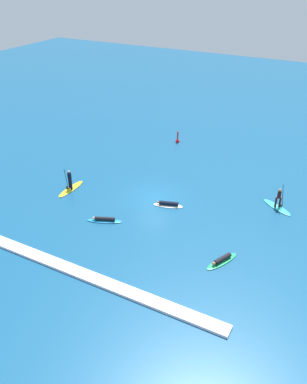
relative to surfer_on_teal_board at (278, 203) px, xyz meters
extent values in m
plane|color=navy|center=(-9.84, -3.28, -0.41)|extent=(120.00, 120.00, 0.00)
ellipsoid|color=#33C6CC|center=(-0.01, 0.00, -0.36)|extent=(2.86, 2.17, 0.09)
cylinder|color=#381414|center=(-0.16, -0.08, 0.12)|extent=(0.23, 0.23, 0.87)
cylinder|color=#381414|center=(0.14, 0.07, 0.12)|extent=(0.23, 0.23, 0.87)
cylinder|color=#381414|center=(-0.01, 0.00, 0.84)|extent=(0.41, 0.41, 0.57)
sphere|color=#A37556|center=(-0.01, 0.00, 1.26)|extent=(0.35, 0.35, 0.26)
cylinder|color=black|center=(0.25, 0.13, 0.78)|extent=(0.27, 0.40, 2.15)
cube|color=black|center=(0.25, 0.13, -0.25)|extent=(0.16, 0.20, 0.32)
ellipsoid|color=yellow|center=(-16.98, -5.56, -0.36)|extent=(0.77, 3.29, 0.10)
cylinder|color=black|center=(-17.15, -5.46, 0.15)|extent=(0.20, 0.20, 0.92)
cylinder|color=black|center=(-16.81, -5.66, 0.15)|extent=(0.20, 0.20, 0.92)
cylinder|color=black|center=(-16.98, -5.56, 0.93)|extent=(0.35, 0.35, 0.65)
sphere|color=beige|center=(-16.98, -5.56, 1.37)|extent=(0.22, 0.22, 0.22)
cylinder|color=black|center=(-17.25, -5.71, 0.66)|extent=(0.27, 0.05, 1.92)
cube|color=black|center=(-17.25, -5.71, -0.25)|extent=(0.20, 0.06, 0.32)
ellipsoid|color=white|center=(-8.09, -3.97, -0.37)|extent=(2.57, 1.42, 0.08)
cylinder|color=black|center=(-8.04, -3.96, -0.16)|extent=(1.63, 0.81, 0.35)
sphere|color=#A37556|center=(-8.91, -4.23, -0.14)|extent=(0.26, 0.26, 0.21)
ellipsoid|color=#23B266|center=(-1.75, -8.64, -0.36)|extent=(1.77, 2.79, 0.09)
cylinder|color=black|center=(-1.73, -8.60, -0.15)|extent=(0.90, 1.43, 0.33)
sphere|color=#A37556|center=(-2.08, -9.36, -0.13)|extent=(0.33, 0.33, 0.25)
ellipsoid|color=#1E8CD1|center=(-11.51, -8.34, -0.36)|extent=(2.80, 1.65, 0.10)
cylinder|color=black|center=(-11.46, -8.32, -0.16)|extent=(1.56, 0.88, 0.30)
sphere|color=beige|center=(-12.29, -8.67, -0.14)|extent=(0.27, 0.27, 0.20)
sphere|color=red|center=(-13.03, 8.52, -0.29)|extent=(0.45, 0.45, 0.45)
cylinder|color=red|center=(-13.03, 8.52, 0.23)|extent=(0.16, 0.16, 1.27)
cube|color=white|center=(-9.84, -14.12, -0.32)|extent=(21.00, 0.90, 0.18)
camera|label=1|loc=(3.89, -29.20, 17.34)|focal=37.13mm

